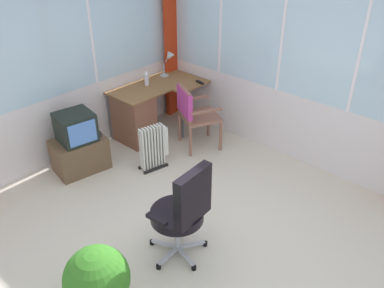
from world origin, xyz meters
TOP-DOWN VIEW (x-y plane):
  - ground at (0.00, 0.00)m, footprint 5.22×5.76m
  - north_window_panel at (-0.00, 2.41)m, footprint 4.22×0.07m
  - east_window_panel at (2.14, 0.00)m, footprint 0.07×4.76m
  - curtain_corner at (2.01, 2.28)m, footprint 0.23×0.08m
  - desk at (1.06, 2.05)m, footprint 1.32×0.80m
  - desk_lamp at (1.84, 2.14)m, footprint 0.24×0.21m
  - tv_remote at (1.91, 1.61)m, footprint 0.07×0.16m
  - spray_bottle at (1.35, 2.13)m, footprint 0.06×0.06m
  - wooden_armchair at (1.41, 1.32)m, footprint 0.65×0.65m
  - office_chair at (-0.15, -0.01)m, footprint 0.60×0.58m
  - tv_on_stand at (0.06, 1.99)m, footprint 0.71×0.54m
  - space_heater at (0.72, 1.33)m, footprint 0.41×0.24m
  - potted_plant at (-1.04, 0.12)m, footprint 0.55×0.55m

SIDE VIEW (x-z plane):
  - ground at x=0.00m, z-range -0.06..0.00m
  - space_heater at x=0.72m, z-range 0.00..0.60m
  - potted_plant at x=-1.04m, z-range 0.01..0.61m
  - tv_on_stand at x=0.06m, z-range -0.04..0.74m
  - desk at x=1.06m, z-range 0.03..0.75m
  - wooden_armchair at x=1.41m, z-range 0.12..1.02m
  - office_chair at x=-0.15m, z-range 0.06..1.09m
  - tv_remote at x=1.91m, z-range 0.73..0.75m
  - spray_bottle at x=1.35m, z-range 0.72..0.94m
  - desk_lamp at x=1.84m, z-range 0.78..1.16m
  - curtain_corner at x=2.01m, z-range 0.00..2.48m
  - north_window_panel at x=0.00m, z-range 0.00..2.57m
  - east_window_panel at x=2.14m, z-range 0.00..2.58m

